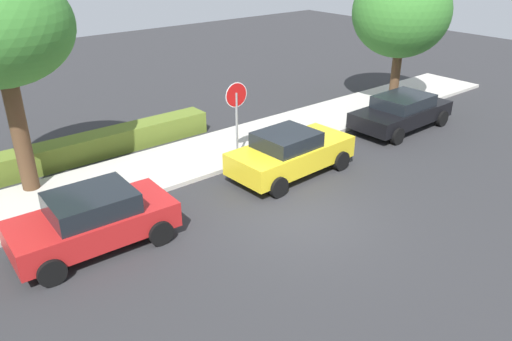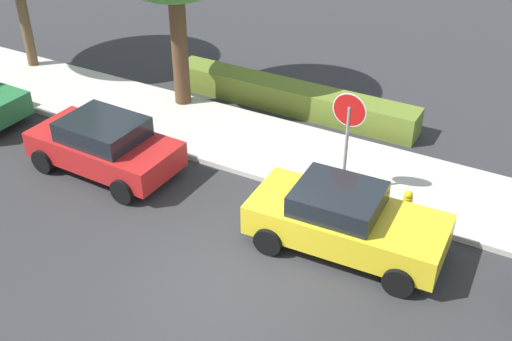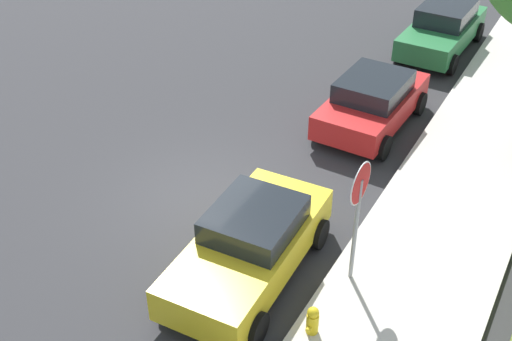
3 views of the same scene
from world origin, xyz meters
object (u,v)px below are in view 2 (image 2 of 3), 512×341
at_px(stop_sign, 348,127).
at_px(fire_hydrant, 407,204).
at_px(parked_car_red, 104,145).
at_px(parked_car_yellow, 345,220).

distance_m(stop_sign, fire_hydrant, 2.24).
bearing_deg(stop_sign, parked_car_red, -162.48).
relative_size(parked_car_red, fire_hydrant, 5.51).
xyz_separation_m(stop_sign, parked_car_red, (-5.77, -1.82, -1.16)).
relative_size(stop_sign, parked_car_red, 0.70).
bearing_deg(parked_car_yellow, parked_car_red, -179.83).
bearing_deg(parked_car_red, stop_sign, 17.52).
distance_m(parked_car_yellow, parked_car_red, 6.53).
height_order(parked_car_yellow, parked_car_red, parked_car_yellow).
height_order(stop_sign, parked_car_yellow, stop_sign).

